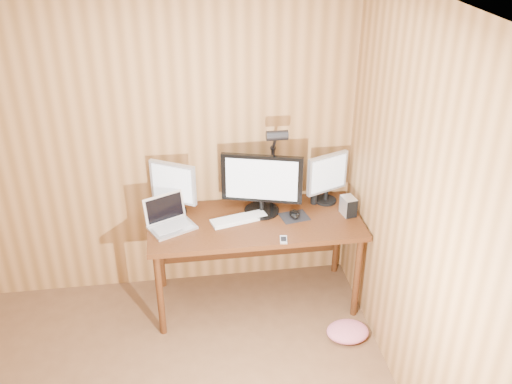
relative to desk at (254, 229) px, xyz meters
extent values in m
plane|color=silver|center=(-0.93, -1.70, 1.87)|extent=(4.00, 4.00, 0.00)
plane|color=#A66F3C|center=(-0.93, 0.30, 0.62)|extent=(4.00, 0.00, 4.00)
plane|color=#A66F3C|center=(0.82, -1.70, 0.62)|extent=(0.00, 4.00, 4.00)
cube|color=#46220E|center=(0.00, -0.07, 0.10)|extent=(1.60, 0.70, 0.04)
cube|color=#46220E|center=(0.00, 0.25, -0.17)|extent=(1.48, 0.02, 0.51)
cylinder|color=#46220E|center=(-0.74, -0.36, -0.27)|extent=(0.05, 0.05, 0.71)
cylinder|color=#46220E|center=(-0.74, 0.22, -0.27)|extent=(0.05, 0.05, 0.71)
cylinder|color=#46220E|center=(0.74, -0.36, -0.27)|extent=(0.05, 0.05, 0.71)
cylinder|color=#46220E|center=(0.74, 0.22, -0.27)|extent=(0.05, 0.05, 0.71)
cylinder|color=black|center=(0.07, 0.05, 0.13)|extent=(0.27, 0.27, 0.02)
cylinder|color=black|center=(0.07, 0.05, 0.18)|extent=(0.04, 0.04, 0.08)
cube|color=black|center=(0.07, 0.05, 0.41)|extent=(0.60, 0.21, 0.38)
cube|color=silver|center=(0.06, 0.03, 0.41)|extent=(0.52, 0.15, 0.33)
cylinder|color=black|center=(-0.59, 0.13, 0.13)|extent=(0.18, 0.18, 0.02)
cylinder|color=black|center=(-0.59, 0.13, 0.18)|extent=(0.04, 0.04, 0.08)
cube|color=#B5B5BA|center=(-0.59, 0.13, 0.38)|extent=(0.34, 0.21, 0.32)
cube|color=silver|center=(-0.60, 0.12, 0.38)|extent=(0.29, 0.16, 0.28)
cylinder|color=black|center=(0.60, 0.14, 0.13)|extent=(0.17, 0.17, 0.02)
cylinder|color=black|center=(0.60, 0.14, 0.18)|extent=(0.03, 0.03, 0.08)
cube|color=#B5B5BA|center=(0.60, 0.14, 0.37)|extent=(0.34, 0.17, 0.31)
cube|color=silver|center=(0.61, 0.12, 0.37)|extent=(0.29, 0.13, 0.27)
cube|color=silver|center=(-0.62, -0.10, 0.13)|extent=(0.38, 0.34, 0.02)
cube|color=silver|center=(-0.67, 0.00, 0.25)|extent=(0.31, 0.18, 0.21)
cube|color=black|center=(-0.67, 0.00, 0.25)|extent=(0.27, 0.15, 0.18)
cube|color=#B2B2B7|center=(-0.62, -0.10, 0.14)|extent=(0.30, 0.24, 0.00)
cube|color=white|center=(-0.11, -0.05, 0.13)|extent=(0.46, 0.24, 0.02)
cube|color=white|center=(-0.11, -0.05, 0.14)|extent=(0.42, 0.21, 0.00)
cube|color=black|center=(0.30, -0.06, 0.12)|extent=(0.23, 0.21, 0.00)
ellipsoid|color=black|center=(0.30, -0.06, 0.15)|extent=(0.08, 0.12, 0.04)
cube|color=silver|center=(0.72, -0.08, 0.19)|extent=(0.11, 0.14, 0.14)
cube|color=black|center=(0.73, -0.15, 0.19)|extent=(0.09, 0.02, 0.14)
cube|color=silver|center=(0.16, -0.37, 0.13)|extent=(0.06, 0.11, 0.01)
cube|color=black|center=(0.16, -0.37, 0.13)|extent=(0.05, 0.06, 0.00)
cylinder|color=black|center=(0.50, 0.12, 0.19)|extent=(0.05, 0.05, 0.13)
cube|color=black|center=(0.18, 0.24, 0.11)|extent=(0.05, 0.06, 0.06)
cylinder|color=black|center=(0.18, 0.24, 0.35)|extent=(0.03, 0.03, 0.45)
sphere|color=black|center=(0.18, 0.24, 0.57)|extent=(0.05, 0.05, 0.05)
cylinder|color=black|center=(0.18, 0.17, 0.66)|extent=(0.02, 0.16, 0.19)
cylinder|color=black|center=(0.18, 0.08, 0.74)|extent=(0.16, 0.07, 0.07)
camera|label=1|loc=(-0.51, -3.71, 2.35)|focal=40.00mm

